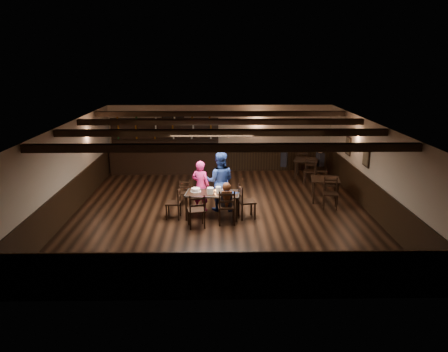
{
  "coord_description": "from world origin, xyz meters",
  "views": [
    {
      "loc": [
        -0.13,
        -12.54,
        4.56
      ],
      "look_at": [
        0.08,
        0.2,
        1.07
      ],
      "focal_mm": 35.0,
      "sensor_mm": 36.0,
      "label": 1
    }
  ],
  "objects_px": {
    "chair_near_left": "(197,208)",
    "woman_pink": "(201,186)",
    "dining_table": "(213,196)",
    "man_blue": "(220,181)",
    "bar_counter": "(165,155)",
    "chair_near_right": "(227,205)",
    "cake": "(196,190)"
  },
  "relations": [
    {
      "from": "cake",
      "to": "woman_pink",
      "type": "bearing_deg",
      "value": 75.11
    },
    {
      "from": "woman_pink",
      "to": "cake",
      "type": "relative_size",
      "value": 4.92
    },
    {
      "from": "chair_near_right",
      "to": "bar_counter",
      "type": "xyz_separation_m",
      "value": [
        -2.37,
        5.79,
        0.13
      ]
    },
    {
      "from": "chair_near_left",
      "to": "chair_near_right",
      "type": "height_order",
      "value": "chair_near_right"
    },
    {
      "from": "dining_table",
      "to": "cake",
      "type": "height_order",
      "value": "cake"
    },
    {
      "from": "cake",
      "to": "chair_near_right",
      "type": "bearing_deg",
      "value": -39.69
    },
    {
      "from": "man_blue",
      "to": "bar_counter",
      "type": "xyz_separation_m",
      "value": [
        -2.19,
        4.55,
        -0.18
      ]
    },
    {
      "from": "bar_counter",
      "to": "woman_pink",
      "type": "bearing_deg",
      "value": -70.67
    },
    {
      "from": "chair_near_left",
      "to": "woman_pink",
      "type": "relative_size",
      "value": 0.62
    },
    {
      "from": "chair_near_right",
      "to": "woman_pink",
      "type": "distance_m",
      "value": 1.45
    },
    {
      "from": "chair_near_right",
      "to": "man_blue",
      "type": "distance_m",
      "value": 1.29
    },
    {
      "from": "woman_pink",
      "to": "bar_counter",
      "type": "relative_size",
      "value": 0.35
    },
    {
      "from": "chair_near_left",
      "to": "man_blue",
      "type": "bearing_deg",
      "value": 66.4
    },
    {
      "from": "chair_near_left",
      "to": "bar_counter",
      "type": "xyz_separation_m",
      "value": [
        -1.55,
        6.02,
        0.16
      ]
    },
    {
      "from": "chair_near_left",
      "to": "cake",
      "type": "height_order",
      "value": "chair_near_left"
    },
    {
      "from": "chair_near_left",
      "to": "woman_pink",
      "type": "distance_m",
      "value": 1.46
    },
    {
      "from": "chair_near_left",
      "to": "bar_counter",
      "type": "distance_m",
      "value": 6.22
    },
    {
      "from": "woman_pink",
      "to": "man_blue",
      "type": "bearing_deg",
      "value": -155.41
    },
    {
      "from": "chair_near_right",
      "to": "cake",
      "type": "distance_m",
      "value": 1.18
    },
    {
      "from": "bar_counter",
      "to": "chair_near_left",
      "type": "bearing_deg",
      "value": -75.59
    },
    {
      "from": "woman_pink",
      "to": "man_blue",
      "type": "height_order",
      "value": "man_blue"
    },
    {
      "from": "chair_near_left",
      "to": "chair_near_right",
      "type": "xyz_separation_m",
      "value": [
        0.82,
        0.23,
        0.03
      ]
    },
    {
      "from": "man_blue",
      "to": "cake",
      "type": "height_order",
      "value": "man_blue"
    },
    {
      "from": "woman_pink",
      "to": "chair_near_left",
      "type": "bearing_deg",
      "value": 110.42
    },
    {
      "from": "chair_near_right",
      "to": "cake",
      "type": "height_order",
      "value": "chair_near_right"
    },
    {
      "from": "chair_near_right",
      "to": "woman_pink",
      "type": "height_order",
      "value": "woman_pink"
    },
    {
      "from": "woman_pink",
      "to": "man_blue",
      "type": "relative_size",
      "value": 0.86
    },
    {
      "from": "dining_table",
      "to": "woman_pink",
      "type": "relative_size",
      "value": 1.05
    },
    {
      "from": "bar_counter",
      "to": "man_blue",
      "type": "bearing_deg",
      "value": -64.33
    },
    {
      "from": "chair_near_right",
      "to": "man_blue",
      "type": "bearing_deg",
      "value": 98.39
    },
    {
      "from": "dining_table",
      "to": "man_blue",
      "type": "xyz_separation_m",
      "value": [
        0.21,
        0.64,
        0.24
      ]
    },
    {
      "from": "dining_table",
      "to": "chair_near_right",
      "type": "xyz_separation_m",
      "value": [
        0.4,
        -0.59,
        -0.08
      ]
    }
  ]
}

